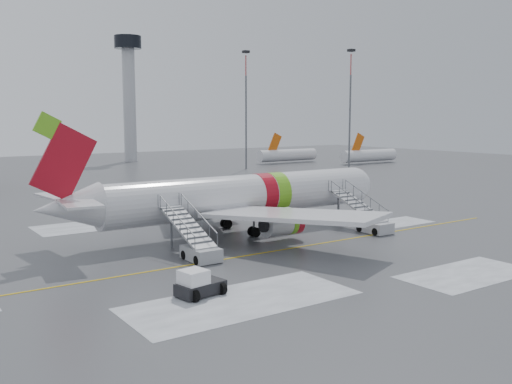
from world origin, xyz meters
TOP-DOWN VIEW (x-y plane):
  - ground at (0.00, 0.00)m, footprint 260.00×260.00m
  - airliner at (4.39, 6.99)m, footprint 35.03×32.97m
  - airstair_fwd at (15.15, 0.46)m, footprint 2.05×7.70m
  - airstair_aft at (-3.32, 0.46)m, footprint 2.05×7.70m
  - pushback_tug at (-7.68, -7.79)m, footprint 3.17×2.59m
  - control_tower at (30.00, 95.00)m, footprint 6.40×6.40m
  - light_mast_far_ne at (42.00, 62.00)m, footprint 1.20×1.20m
  - light_mast_far_e at (58.00, 48.00)m, footprint 1.20×1.20m
  - distant_aircraft at (62.50, 64.00)m, footprint 35.00×18.00m

SIDE VIEW (x-z plane):
  - ground at x=0.00m, z-range 0.00..0.00m
  - distant_aircraft at x=62.50m, z-range -4.00..4.00m
  - pushback_tug at x=-7.68m, z-range -0.10..1.58m
  - airstair_fwd at x=15.15m, z-range -0.68..2.81m
  - airstair_aft at x=-3.32m, z-range -0.68..2.81m
  - airliner at x=4.39m, z-range -2.17..9.01m
  - light_mast_far_ne at x=42.00m, z-range 1.71..25.96m
  - light_mast_far_e at x=58.00m, z-range 1.71..25.96m
  - control_tower at x=30.00m, z-range 3.75..33.75m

